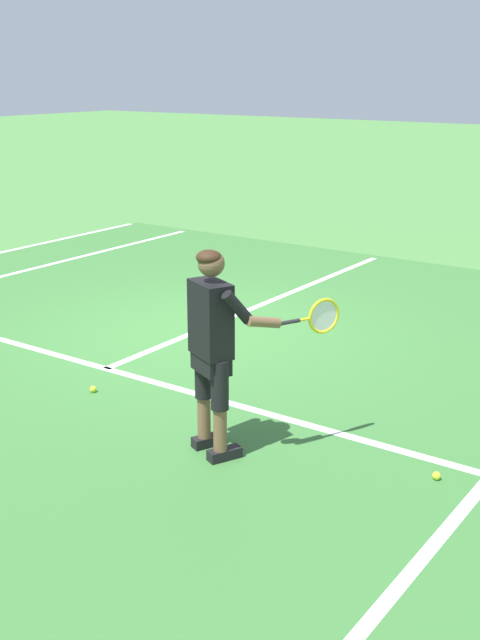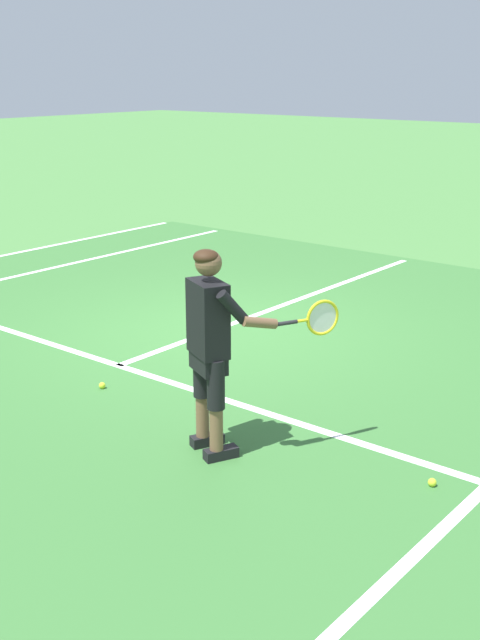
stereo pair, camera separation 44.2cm
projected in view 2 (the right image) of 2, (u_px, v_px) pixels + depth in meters
The scene contains 7 objects.
ground_plane at pixel (216, 330), 9.82m from camera, with size 80.00×80.00×0.00m, color #477F3D.
court_inner_surface at pixel (184, 342), 9.39m from camera, with size 10.98×11.13×0.00m, color #387033.
line_service at pixel (118, 366), 8.62m from camera, with size 8.23×0.10×0.01m, color white.
line_centre_service at pixel (292, 302), 11.00m from camera, with size 0.10×6.40×0.01m, color white.
tennis_player at pixel (212, 339), 6.38m from camera, with size 0.99×0.96×1.71m.
tennis_ball_near_feet at pixel (432, 482), 6.12m from camera, with size 0.07×0.07×0.07m, color #CCE02D.
tennis_ball_by_baseline at pixel (102, 385), 8.00m from camera, with size 0.07×0.07×0.07m, color #CCE02D.
Camera 2 is at (6.10, -7.08, 3.02)m, focal length 45.35 mm.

